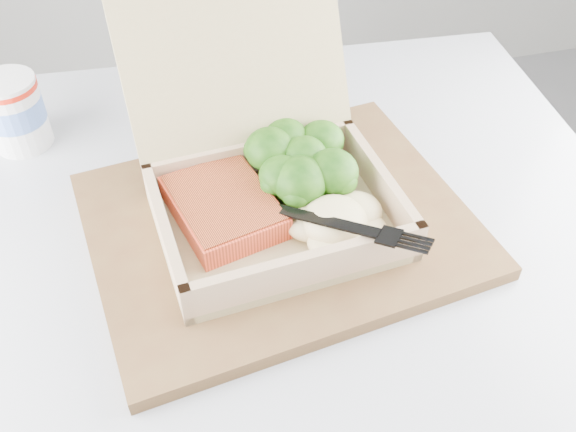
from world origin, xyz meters
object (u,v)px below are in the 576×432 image
object	(u,v)px
takeout_container	(263,162)
paper_cup	(14,110)
cafe_table	(267,377)
serving_tray	(279,224)

from	to	relation	value
takeout_container	paper_cup	size ratio (longest dim) A/B	3.21
cafe_table	serving_tray	world-z (taller)	serving_tray
serving_tray	takeout_container	bearing A→B (deg)	104.28
takeout_container	paper_cup	world-z (taller)	takeout_container
cafe_table	takeout_container	size ratio (longest dim) A/B	3.16
takeout_container	cafe_table	bearing A→B (deg)	-109.25
takeout_container	paper_cup	bearing A→B (deg)	138.19
serving_tray	cafe_table	bearing A→B (deg)	-119.86
serving_tray	paper_cup	size ratio (longest dim) A/B	4.32
takeout_container	serving_tray	bearing A→B (deg)	-80.49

